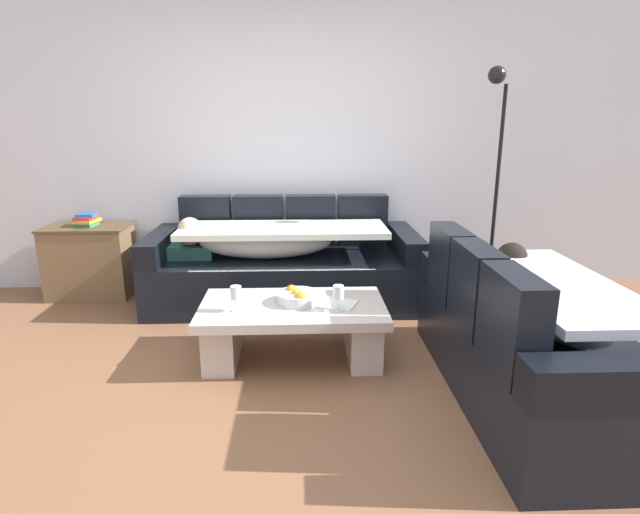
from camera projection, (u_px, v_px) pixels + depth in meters
ground_plane at (273, 399)px, 2.88m from camera, size 14.00×14.00×0.00m
back_wall at (281, 141)px, 4.61m from camera, size 9.00×0.10×2.70m
couch_along_wall at (280, 265)px, 4.36m from camera, size 2.26×0.92×0.88m
couch_near_window at (533, 339)px, 2.88m from camera, size 0.92×1.83×0.88m
coffee_table at (293, 325)px, 3.33m from camera, size 1.20×0.68×0.38m
fruit_bowl at (298, 297)px, 3.31m from camera, size 0.28×0.28×0.10m
wine_glass_near_left at (236, 294)px, 3.14m from camera, size 0.07×0.07×0.17m
wine_glass_near_right at (338, 293)px, 3.15m from camera, size 0.07×0.07×0.17m
open_magazine at (334, 303)px, 3.29m from camera, size 0.34×0.30×0.01m
side_cabinet at (90, 261)px, 4.52m from camera, size 0.72×0.44×0.64m
book_stack_on_cabinet at (86, 220)px, 4.43m from camera, size 0.20×0.23×0.11m
floor_lamp at (494, 172)px, 4.25m from camera, size 0.33×0.31×1.95m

